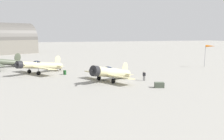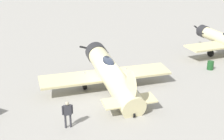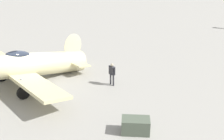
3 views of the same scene
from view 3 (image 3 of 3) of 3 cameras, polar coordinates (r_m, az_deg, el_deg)
The scene contains 4 objects.
ground_plane at distance 18.76m, azimuth -16.80°, elevation -2.64°, with size 400.00×400.00×0.00m, color gray.
airplane_foreground at distance 18.04m, azimuth -18.65°, elevation 0.95°, with size 8.61×9.67×3.21m.
ground_crew_mechanic at distance 17.23m, azimuth 0.00°, elevation -0.46°, with size 0.39×0.55×1.57m.
equipment_crate at distance 13.02m, azimuth 5.19°, elevation -12.02°, with size 1.53×1.14×0.79m.
Camera 3 is at (-1.25, 16.96, 7.91)m, focal length 41.81 mm.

